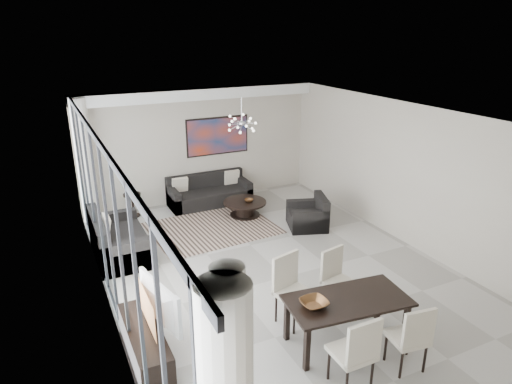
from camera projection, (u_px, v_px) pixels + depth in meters
room_shell at (309, 199)px, 7.99m from camera, size 6.00×9.00×2.90m
window_wall at (115, 233)px, 6.62m from camera, size 0.37×8.95×2.90m
soffit at (200, 94)px, 10.99m from camera, size 5.98×0.40×0.26m
painting at (218, 136)px, 11.72m from camera, size 1.68×0.04×0.98m
chandelier at (242, 123)px, 9.73m from camera, size 0.66×0.66×0.71m
rug at (212, 228)px, 10.32m from camera, size 2.82×2.24×0.01m
coffee_table at (245, 207)px, 10.95m from camera, size 1.03×1.03×0.36m
bowl_coffee at (249, 201)px, 10.86m from camera, size 0.25×0.25×0.07m
sofa_main at (209, 194)px, 11.67m from camera, size 2.07×0.84×0.75m
loveseat at (118, 242)px, 8.98m from camera, size 0.98×1.75×0.88m
armchair at (309, 217)px, 10.31m from camera, size 1.06×1.09×0.73m
side_table at (133, 201)px, 10.85m from camera, size 0.41×0.41×0.57m
tv_console at (145, 344)px, 6.18m from camera, size 0.43×1.52×0.48m
television at (153, 305)px, 6.10m from camera, size 0.38×1.07×0.61m
dining_table at (347, 304)px, 6.38m from camera, size 1.81×1.06×0.72m
dining_chair_sw at (357, 349)px, 5.52m from camera, size 0.49×0.49×1.06m
dining_chair_se at (412, 335)px, 5.84m from camera, size 0.52×0.52×0.99m
dining_chair_nw at (290, 284)px, 6.89m from camera, size 0.61×0.61×1.09m
dining_chair_ne at (336, 275)px, 7.25m from camera, size 0.54×0.54×1.00m
bowl_dining at (314, 303)px, 6.17m from camera, size 0.37×0.37×0.09m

